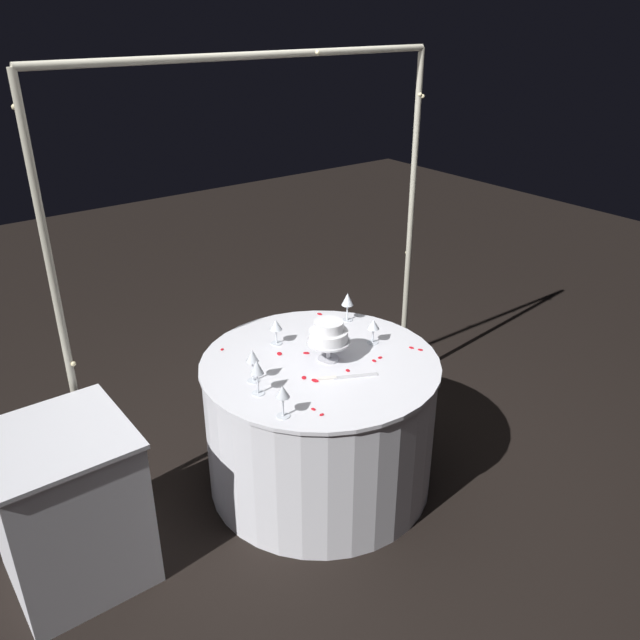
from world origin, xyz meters
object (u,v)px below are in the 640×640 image
object	(u,v)px
side_table	(69,507)
tiered_cake	(329,334)
cake_knife	(344,377)
wine_glass_4	(347,300)
main_table	(320,422)
wine_glass_0	(283,393)
wine_glass_1	(252,358)
wine_glass_3	(276,326)
wine_glass_5	(257,369)
wine_glass_2	(373,325)
decorative_arch	(262,206)

from	to	relation	value
side_table	tiered_cake	xyz separation A→B (m)	(1.32, -0.15, 0.51)
cake_knife	side_table	bearing A→B (deg)	165.13
side_table	wine_glass_4	distance (m)	1.76
main_table	tiered_cake	distance (m)	0.52
wine_glass_0	main_table	bearing A→B (deg)	34.70
wine_glass_1	wine_glass_4	world-z (taller)	same
side_table	cake_knife	bearing A→B (deg)	-14.87
wine_glass_0	tiered_cake	bearing A→B (deg)	31.12
tiered_cake	wine_glass_1	xyz separation A→B (m)	(-0.41, 0.05, -0.01)
wine_glass_1	wine_glass_3	bearing A→B (deg)	40.18
main_table	wine_glass_3	distance (m)	0.56
main_table	wine_glass_5	size ratio (longest dim) A/B	6.90
tiered_cake	wine_glass_4	distance (m)	0.47
tiered_cake	wine_glass_5	distance (m)	0.46
wine_glass_1	cake_knife	distance (m)	0.45
tiered_cake	wine_glass_2	distance (m)	0.30
main_table	wine_glass_5	bearing A→B (deg)	-170.43
tiered_cake	wine_glass_0	size ratio (longest dim) A/B	1.40
wine_glass_0	wine_glass_4	world-z (taller)	wine_glass_4
main_table	tiered_cake	world-z (taller)	tiered_cake
side_table	tiered_cake	bearing A→B (deg)	-6.49
wine_glass_3	wine_glass_0	bearing A→B (deg)	-121.09
side_table	wine_glass_3	distance (m)	1.30
wine_glass_2	wine_glass_5	bearing A→B (deg)	-175.40
side_table	wine_glass_3	xyz separation A→B (m)	(1.21, 0.15, 0.47)
cake_knife	wine_glass_0	bearing A→B (deg)	-167.22
wine_glass_4	wine_glass_1	bearing A→B (deg)	-162.46
wine_glass_0	cake_knife	xyz separation A→B (m)	(0.42, 0.09, -0.11)
wine_glass_4	cake_knife	world-z (taller)	wine_glass_4
wine_glass_3	wine_glass_5	size ratio (longest dim) A/B	0.80
main_table	wine_glass_1	distance (m)	0.62
wine_glass_1	wine_glass_2	xyz separation A→B (m)	(0.71, -0.05, -0.03)
main_table	wine_glass_2	xyz separation A→B (m)	(0.35, -0.01, 0.48)
main_table	wine_glass_1	xyz separation A→B (m)	(-0.37, 0.04, 0.50)
wine_glass_0	wine_glass_1	distance (m)	0.34
wine_glass_1	side_table	bearing A→B (deg)	173.65
tiered_cake	cake_knife	distance (m)	0.24
wine_glass_2	cake_knife	distance (m)	0.41
tiered_cake	cake_knife	world-z (taller)	tiered_cake
tiered_cake	wine_glass_0	world-z (taller)	tiered_cake
wine_glass_1	wine_glass_5	size ratio (longest dim) A/B	0.96
main_table	wine_glass_4	bearing A→B (deg)	34.91
tiered_cake	wine_glass_0	distance (m)	0.55
wine_glass_5	wine_glass_2	bearing A→B (deg)	4.60
decorative_arch	wine_glass_1	bearing A→B (deg)	-129.12
decorative_arch	cake_knife	bearing A→B (deg)	-90.16
wine_glass_4	cake_knife	xyz separation A→B (m)	(-0.41, -0.48, -0.12)
cake_knife	tiered_cake	bearing A→B (deg)	75.37
wine_glass_1	wine_glass_5	bearing A→B (deg)	-111.19
wine_glass_0	wine_glass_4	xyz separation A→B (m)	(0.83, 0.58, 0.01)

